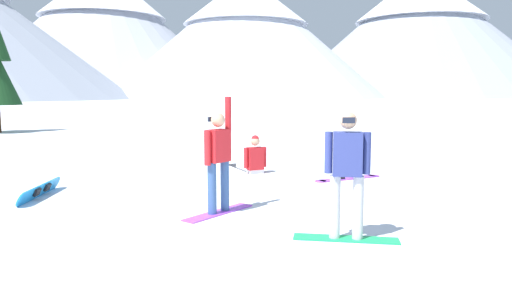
% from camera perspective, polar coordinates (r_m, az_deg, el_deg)
% --- Properties ---
extents(ground_plane, '(800.00, 800.00, 0.00)m').
position_cam_1_polar(ground_plane, '(5.79, -4.64, -14.61)').
color(ground_plane, silver).
extents(snowboarder_foreground, '(1.48, 0.78, 1.81)m').
position_cam_1_polar(snowboarder_foreground, '(6.59, 11.12, -3.43)').
color(snowboarder_foreground, '#19B259').
rests_on(snowboarder_foreground, ground_plane).
extents(snowboarder_midground, '(1.33, 1.18, 2.00)m').
position_cam_1_polar(snowboarder_midground, '(7.93, -4.65, -1.83)').
color(snowboarder_midground, '#993FD8').
rests_on(snowboarder_midground, ground_plane).
extents(snowboarder_background, '(0.82, 1.81, 0.99)m').
position_cam_1_polar(snowboarder_background, '(12.09, -0.44, -1.88)').
color(snowboarder_background, '#B7B7BC').
rests_on(snowboarder_background, ground_plane).
extents(loose_snowboard_far_spare, '(0.47, 1.88, 0.27)m').
position_cam_1_polar(loose_snowboard_far_spare, '(10.21, -24.93, -5.17)').
color(loose_snowboard_far_spare, '#1E8CD8').
rests_on(loose_snowboard_far_spare, ground_plane).
extents(loose_snowboard_near_right, '(1.87, 0.74, 0.09)m').
position_cam_1_polar(loose_snowboard_near_right, '(11.43, 11.23, -4.12)').
color(loose_snowboard_near_right, '#993FD8').
rests_on(loose_snowboard_near_right, ground_plane).
extents(peak_east_ridge, '(135.97, 135.97, 64.30)m').
position_cam_1_polar(peak_east_ridge, '(249.37, -18.15, 13.26)').
color(peak_east_ridge, '#9EA3B2').
rests_on(peak_east_ridge, ground_plane).
extents(peak_central_summit, '(109.90, 109.90, 47.89)m').
position_cam_1_polar(peak_central_summit, '(190.04, -1.25, 13.24)').
color(peak_central_summit, '#B2B7C6').
rests_on(peak_central_summit, ground_plane).
extents(peak_west_ridge, '(140.85, 140.85, 62.01)m').
position_cam_1_polar(peak_west_ridge, '(252.17, 19.39, 12.86)').
color(peak_west_ridge, '#8C93A3').
rests_on(peak_west_ridge, ground_plane).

